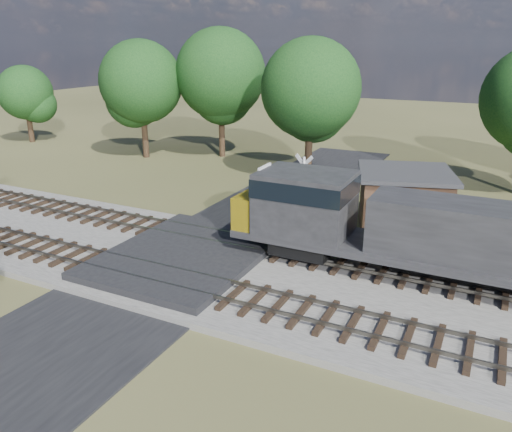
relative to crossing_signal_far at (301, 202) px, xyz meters
The scene contains 9 objects.
ground 7.77m from the crossing_signal_far, 117.87° to the right, with size 160.00×160.00×0.00m, color #434324.
ballast_bed 9.11m from the crossing_signal_far, 43.57° to the right, with size 140.00×10.00×0.30m, color gray.
road 7.76m from the crossing_signal_far, 117.87° to the right, with size 7.00×60.00×0.08m, color black.
crossing_panel 7.27m from the crossing_signal_far, 119.76° to the right, with size 7.00×9.00×0.62m, color #262628.
track_near 8.80m from the crossing_signal_far, 92.65° to the right, with size 140.00×2.60×0.33m.
track_far 3.97m from the crossing_signal_far, 96.24° to the right, with size 140.00×2.60×0.33m.
crossing_signal_far is the anchor object (origin of this frame).
equipment_shed 5.88m from the crossing_signal_far, 33.34° to the left, with size 6.30×6.30×3.45m.
treeline 17.31m from the crossing_signal_far, 56.98° to the left, with size 80.70×11.93×11.89m.
Camera 1 is at (12.93, -17.91, 10.14)m, focal length 35.00 mm.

